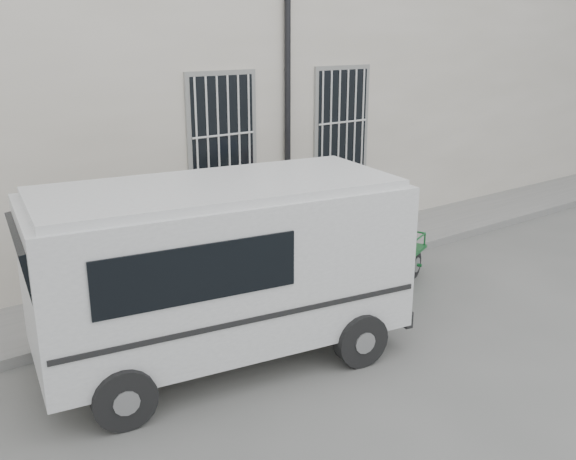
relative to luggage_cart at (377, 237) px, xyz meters
The scene contains 5 objects.
ground 1.41m from the luggage_cart, 151.33° to the right, with size 80.00×80.00×0.00m, color slate.
building 5.48m from the luggage_cart, 100.83° to the left, with size 24.00×5.15×6.00m.
sidewalk 2.10m from the luggage_cart, 119.59° to the left, with size 24.00×1.70×0.15m, color gray.
luggage_cart is the anchor object (origin of this frame).
van 3.28m from the luggage_cart, behind, with size 4.86×2.70×2.32m.
Camera 1 is at (-6.03, -6.47, 4.07)m, focal length 40.00 mm.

